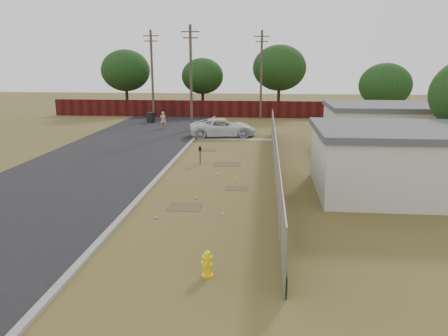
# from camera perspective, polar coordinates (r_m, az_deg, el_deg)

# --- Properties ---
(ground) EXTENTS (120.00, 120.00, 0.00)m
(ground) POSITION_cam_1_polar(r_m,az_deg,el_deg) (23.22, -0.97, -1.19)
(ground) COLOR brown
(ground) RESTS_ON ground
(street) EXTENTS (15.10, 60.00, 0.12)m
(street) POSITION_cam_1_polar(r_m,az_deg,el_deg) (32.28, -11.39, 2.86)
(street) COLOR black
(street) RESTS_ON ground
(chainlink_fence) EXTENTS (0.10, 27.06, 2.02)m
(chainlink_fence) POSITION_cam_1_polar(r_m,az_deg,el_deg) (23.89, 6.75, 1.12)
(chainlink_fence) COLOR gray
(chainlink_fence) RESTS_ON ground
(privacy_fence) EXTENTS (30.00, 0.12, 1.80)m
(privacy_fence) POSITION_cam_1_polar(r_m,az_deg,el_deg) (48.31, -4.81, 7.74)
(privacy_fence) COLOR #480F0F
(privacy_fence) RESTS_ON ground
(utility_poles) EXTENTS (12.60, 8.24, 9.00)m
(utility_poles) POSITION_cam_1_polar(r_m,az_deg,el_deg) (43.40, -2.84, 12.10)
(utility_poles) COLOR #4D4133
(utility_poles) RESTS_ON ground
(houses) EXTENTS (9.30, 17.24, 3.10)m
(houses) POSITION_cam_1_polar(r_m,az_deg,el_deg) (26.79, 20.94, 3.34)
(houses) COLOR beige
(houses) RESTS_ON ground
(horizon_trees) EXTENTS (33.32, 31.94, 7.78)m
(horizon_trees) POSITION_cam_1_polar(r_m,az_deg,el_deg) (45.89, 3.40, 12.11)
(horizon_trees) COLOR #302315
(horizon_trees) RESTS_ON ground
(fire_hydrant) EXTENTS (0.42, 0.42, 0.81)m
(fire_hydrant) POSITION_cam_1_polar(r_m,az_deg,el_deg) (12.78, -2.20, -12.41)
(fire_hydrant) COLOR yellow
(fire_hydrant) RESTS_ON ground
(mailbox) EXTENTS (0.21, 0.47, 1.07)m
(mailbox) POSITION_cam_1_polar(r_m,az_deg,el_deg) (26.04, -3.15, 2.37)
(mailbox) COLOR brown
(mailbox) RESTS_ON ground
(pickup_truck) EXTENTS (5.76, 3.53, 1.49)m
(pickup_truck) POSITION_cam_1_polar(r_m,az_deg,el_deg) (35.51, -0.15, 5.32)
(pickup_truck) COLOR silver
(pickup_truck) RESTS_ON ground
(pedestrian) EXTENTS (0.60, 0.43, 1.53)m
(pedestrian) POSITION_cam_1_polar(r_m,az_deg,el_deg) (40.27, -7.95, 6.24)
(pedestrian) COLOR tan
(pedestrian) RESTS_ON ground
(trash_bin) EXTENTS (0.84, 0.90, 1.01)m
(trash_bin) POSITION_cam_1_polar(r_m,az_deg,el_deg) (44.33, -9.53, 6.55)
(trash_bin) COLOR black
(trash_bin) RESTS_ON ground
(scattered_litter) EXTENTS (2.82, 10.77, 0.07)m
(scattered_litter) POSITION_cam_1_polar(r_m,az_deg,el_deg) (21.34, -1.49, -2.44)
(scattered_litter) COLOR silver
(scattered_litter) RESTS_ON ground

